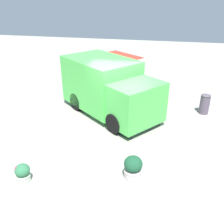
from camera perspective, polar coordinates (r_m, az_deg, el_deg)
name	(u,v)px	position (r m, az deg, el deg)	size (l,w,h in m)	color
ground_plane	(116,124)	(10.32, 1.01, -2.80)	(40.00, 40.00, 0.00)	#A6A795
food_truck	(109,89)	(10.88, -0.77, 5.28)	(4.62, 4.95, 2.35)	#52D354
planter_flowering_near	(133,167)	(7.40, 4.85, -12.53)	(0.54, 0.54, 0.72)	silver
planter_flowering_far	(23,173)	(7.71, -19.78, -13.02)	(0.42, 0.42, 0.58)	beige
trash_bin	(205,104)	(11.79, 20.49, 1.76)	(0.43, 0.43, 0.91)	#594B5E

